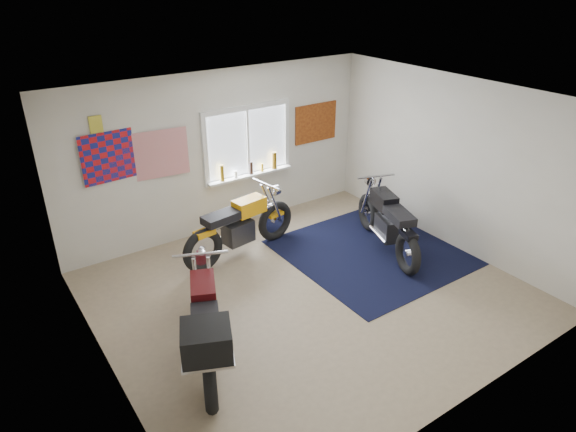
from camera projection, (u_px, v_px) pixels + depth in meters
ground at (310, 293)px, 7.18m from camera, size 5.50×5.50×0.00m
room_shell at (312, 185)px, 6.46m from camera, size 5.50×5.50×5.50m
navy_rug at (371, 252)px, 8.19m from camera, size 2.50×2.60×0.01m
window_assembly at (248, 147)px, 8.66m from camera, size 1.66×0.17×1.26m
oil_bottles at (254, 166)px, 8.80m from camera, size 1.11×0.09×0.30m
flag_display at (96, 124)px, 7.10m from camera, size 1.60×0.10×1.17m
triumph_poster at (316, 123)px, 9.32m from camera, size 0.90×0.03×0.70m
yellow_triumph at (240, 227)px, 7.96m from camera, size 2.11×0.63×1.06m
black_chrome_bike at (388, 223)px, 8.08m from camera, size 0.90×2.03×1.08m
maroon_tourer at (206, 327)px, 5.62m from camera, size 1.18×2.09×1.10m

